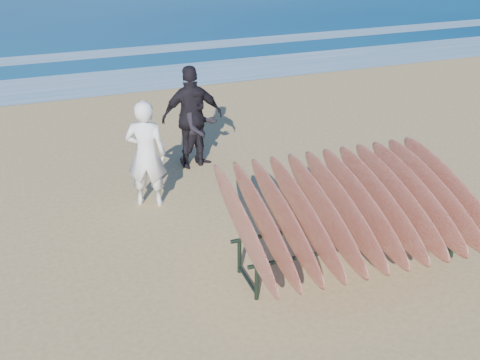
% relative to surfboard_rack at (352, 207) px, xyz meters
% --- Properties ---
extents(ground, '(120.00, 120.00, 0.00)m').
position_rel_surfboard_rack_xyz_m(ground, '(-1.13, 0.43, -0.91)').
color(ground, tan).
rests_on(ground, ground).
extents(foam_near, '(160.00, 160.00, 0.00)m').
position_rel_surfboard_rack_xyz_m(foam_near, '(-1.13, 10.43, -0.90)').
color(foam_near, white).
rests_on(foam_near, ground).
extents(foam_far, '(160.00, 160.00, 0.00)m').
position_rel_surfboard_rack_xyz_m(foam_far, '(-1.13, 13.93, -0.90)').
color(foam_far, white).
rests_on(foam_far, ground).
extents(surfboard_rack, '(3.23, 2.59, 1.48)m').
position_rel_surfboard_rack_xyz_m(surfboard_rack, '(0.00, 0.00, 0.00)').
color(surfboard_rack, black).
rests_on(surfboard_rack, ground).
extents(person_white, '(0.77, 0.66, 1.79)m').
position_rel_surfboard_rack_xyz_m(person_white, '(-2.14, 2.81, -0.01)').
color(person_white, white).
rests_on(person_white, ground).
extents(person_dark_a, '(0.89, 0.79, 1.53)m').
position_rel_surfboard_rack_xyz_m(person_dark_a, '(-0.86, 4.04, -0.14)').
color(person_dark_a, black).
rests_on(person_dark_a, ground).
extents(person_dark_b, '(1.16, 0.56, 1.92)m').
position_rel_surfboard_rack_xyz_m(person_dark_b, '(-0.98, 4.10, 0.05)').
color(person_dark_b, black).
rests_on(person_dark_b, ground).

